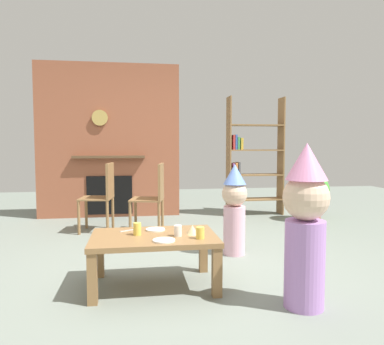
{
  "coord_description": "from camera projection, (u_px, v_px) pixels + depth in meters",
  "views": [
    {
      "loc": [
        -0.44,
        -3.46,
        1.14
      ],
      "look_at": [
        0.15,
        0.4,
        0.85
      ],
      "focal_mm": 35.12,
      "sensor_mm": 36.0,
      "label": 1
    }
  ],
  "objects": [
    {
      "name": "ground_plane",
      "position": [
        183.0,
        265.0,
        3.56
      ],
      "size": [
        12.0,
        12.0,
        0.0
      ],
      "primitive_type": "plane",
      "color": "gray"
    },
    {
      "name": "brick_fireplace_feature",
      "position": [
        109.0,
        141.0,
        5.91
      ],
      "size": [
        2.2,
        0.28,
        2.4
      ],
      "color": "#935138",
      "rests_on": "ground_plane"
    },
    {
      "name": "bookshelf",
      "position": [
        250.0,
        161.0,
        6.07
      ],
      "size": [
        0.9,
        0.28,
        1.9
      ],
      "color": "olive",
      "rests_on": "ground_plane"
    },
    {
      "name": "coffee_table",
      "position": [
        154.0,
        243.0,
        3.0
      ],
      "size": [
        1.0,
        0.66,
        0.42
      ],
      "color": "olive",
      "rests_on": "ground_plane"
    },
    {
      "name": "paper_cup_near_left",
      "position": [
        178.0,
        231.0,
        2.97
      ],
      "size": [
        0.06,
        0.06,
        0.09
      ],
      "primitive_type": "cylinder",
      "color": "silver",
      "rests_on": "coffee_table"
    },
    {
      "name": "paper_cup_near_right",
      "position": [
        137.0,
        229.0,
        3.0
      ],
      "size": [
        0.06,
        0.06,
        0.1
      ],
      "primitive_type": "cylinder",
      "color": "#F2CC4C",
      "rests_on": "coffee_table"
    },
    {
      "name": "paper_cup_center",
      "position": [
        200.0,
        233.0,
        2.89
      ],
      "size": [
        0.07,
        0.07,
        0.09
      ],
      "primitive_type": "cylinder",
      "color": "#F2CC4C",
      "rests_on": "coffee_table"
    },
    {
      "name": "paper_plate_front",
      "position": [
        164.0,
        240.0,
        2.82
      ],
      "size": [
        0.17,
        0.17,
        0.01
      ],
      "primitive_type": "cylinder",
      "color": "white",
      "rests_on": "coffee_table"
    },
    {
      "name": "paper_plate_rear",
      "position": [
        155.0,
        229.0,
        3.18
      ],
      "size": [
        0.16,
        0.16,
        0.01
      ],
      "primitive_type": "cylinder",
      "color": "white",
      "rests_on": "coffee_table"
    },
    {
      "name": "birthday_cake_slice",
      "position": [
        192.0,
        230.0,
        3.03
      ],
      "size": [
        0.1,
        0.1,
        0.08
      ],
      "primitive_type": "cone",
      "color": "#EAC68C",
      "rests_on": "coffee_table"
    },
    {
      "name": "table_fork",
      "position": [
        128.0,
        230.0,
        3.15
      ],
      "size": [
        0.14,
        0.08,
        0.01
      ],
      "primitive_type": "cube",
      "rotation": [
        0.0,
        0.0,
        0.49
      ],
      "color": "silver",
      "rests_on": "coffee_table"
    },
    {
      "name": "child_with_cone_hat",
      "position": [
        305.0,
        221.0,
        2.59
      ],
      "size": [
        0.32,
        0.32,
        1.15
      ],
      "rotation": [
        0.0,
        0.0,
        2.64
      ],
      "color": "#B27FCC",
      "rests_on": "ground_plane"
    },
    {
      "name": "child_in_pink",
      "position": [
        234.0,
        207.0,
        3.87
      ],
      "size": [
        0.26,
        0.26,
        0.94
      ],
      "rotation": [
        0.0,
        0.0,
        -2.42
      ],
      "color": "#EAB2C6",
      "rests_on": "ground_plane"
    },
    {
      "name": "dining_chair_left",
      "position": [
        103.0,
        193.0,
        4.9
      ],
      "size": [
        0.45,
        0.45,
        0.9
      ],
      "rotation": [
        0.0,
        0.0,
        3.01
      ],
      "color": "olive",
      "rests_on": "ground_plane"
    },
    {
      "name": "dining_chair_middle",
      "position": [
        154.0,
        194.0,
        4.8
      ],
      "size": [
        0.47,
        0.47,
        0.9
      ],
      "rotation": [
        0.0,
        0.0,
        2.95
      ],
      "color": "olive",
      "rests_on": "ground_plane"
    },
    {
      "name": "potted_plant_tall",
      "position": [
        312.0,
        193.0,
        5.63
      ],
      "size": [
        0.51,
        0.51,
        0.71
      ],
      "color": "#9E5B42",
      "rests_on": "ground_plane"
    }
  ]
}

